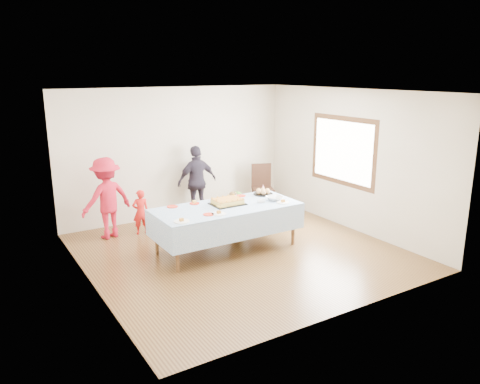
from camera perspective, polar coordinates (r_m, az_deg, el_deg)
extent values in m
plane|color=#452A13|center=(8.11, -0.02, -7.24)|extent=(5.00, 5.00, 0.00)
cube|color=#C1B69D|center=(9.89, -7.68, 4.76)|extent=(5.00, 0.04, 2.70)
cube|color=#C1B69D|center=(5.80, 13.06, -2.52)|extent=(5.00, 0.04, 2.70)
cube|color=#C1B69D|center=(6.78, -18.32, -0.41)|extent=(0.04, 5.00, 2.70)
cube|color=#C1B69D|center=(9.24, 13.31, 3.82)|extent=(0.04, 5.00, 2.70)
cube|color=white|center=(7.53, -0.03, 12.18)|extent=(5.00, 5.00, 0.04)
cube|color=#472B16|center=(9.34, 12.37, 4.91)|extent=(0.03, 1.75, 1.35)
cylinder|color=#532F1C|center=(7.26, -7.67, -6.98)|extent=(0.06, 0.06, 0.73)
cylinder|color=#532F1C|center=(8.35, 6.51, -4.01)|extent=(0.06, 0.06, 0.73)
cylinder|color=#532F1C|center=(7.99, -10.15, -5.04)|extent=(0.06, 0.06, 0.73)
cylinder|color=#532F1C|center=(8.99, 3.21, -2.57)|extent=(0.06, 0.06, 0.73)
cube|color=#532F1C|center=(7.97, -1.65, -1.95)|extent=(2.40, 1.00, 0.04)
cube|color=white|center=(7.96, -1.65, -1.77)|extent=(2.50, 1.10, 0.01)
cube|color=black|center=(8.06, -1.52, -1.46)|extent=(0.56, 0.43, 0.02)
cube|color=#FAE65F|center=(8.05, -1.53, -1.16)|extent=(0.47, 0.35, 0.07)
cube|color=#AE6728|center=(8.04, -1.53, -0.88)|extent=(0.47, 0.35, 0.01)
cylinder|color=black|center=(8.70, 2.83, -0.25)|extent=(0.36, 0.36, 0.02)
sphere|color=#E1B16D|center=(8.74, 3.36, 0.18)|extent=(0.09, 0.09, 0.09)
sphere|color=#E1B16D|center=(8.78, 2.79, 0.25)|extent=(0.09, 0.09, 0.09)
sphere|color=#E1B16D|center=(8.73, 2.27, 0.17)|extent=(0.09, 0.09, 0.09)
sphere|color=#E1B16D|center=(8.64, 2.32, 0.01)|extent=(0.09, 0.09, 0.09)
sphere|color=#E1B16D|center=(8.60, 2.89, -0.06)|extent=(0.09, 0.09, 0.09)
sphere|color=#E1B16D|center=(8.65, 3.41, 0.02)|extent=(0.09, 0.09, 0.09)
sphere|color=#E1B16D|center=(8.69, 2.84, 0.10)|extent=(0.09, 0.09, 0.09)
imported|color=silver|center=(8.33, 4.22, -0.77)|extent=(0.29, 0.29, 0.07)
cone|color=silver|center=(8.83, 2.83, 0.45)|extent=(0.09, 0.09, 0.16)
cylinder|color=red|center=(8.00, -8.26, -1.77)|extent=(0.19, 0.19, 0.01)
cylinder|color=red|center=(8.14, -5.57, -1.39)|extent=(0.17, 0.17, 0.01)
cylinder|color=red|center=(8.27, -2.97, -1.08)|extent=(0.19, 0.19, 0.01)
cylinder|color=red|center=(8.59, 0.12, -0.46)|extent=(0.18, 0.18, 0.01)
cylinder|color=red|center=(7.51, -3.84, -2.74)|extent=(0.18, 0.18, 0.01)
cylinder|color=white|center=(7.20, -7.13, -3.57)|extent=(0.25, 0.25, 0.01)
cylinder|color=white|center=(7.53, -2.60, -2.66)|extent=(0.23, 0.23, 0.01)
cylinder|color=white|center=(8.20, 5.26, -1.26)|extent=(0.22, 0.22, 0.01)
cylinder|color=black|center=(10.17, 1.96, -1.34)|extent=(0.04, 0.04, 0.45)
cylinder|color=black|center=(10.25, 4.03, -1.24)|extent=(0.04, 0.04, 0.45)
cylinder|color=black|center=(10.53, 1.57, -0.78)|extent=(0.04, 0.04, 0.45)
cylinder|color=black|center=(10.60, 3.58, -0.69)|extent=(0.04, 0.04, 0.45)
cube|color=black|center=(10.32, 2.80, 0.31)|extent=(0.58, 0.58, 0.05)
cube|color=black|center=(10.45, 2.60, 2.08)|extent=(0.42, 0.21, 0.52)
imported|color=red|center=(9.02, -12.01, -2.39)|extent=(0.34, 0.24, 0.86)
imported|color=#3E7125|center=(8.94, -0.36, -2.41)|extent=(0.43, 0.31, 0.80)
imported|color=tan|center=(8.89, -0.95, -2.47)|extent=(0.46, 0.40, 0.82)
imported|color=red|center=(8.89, -15.95, -0.73)|extent=(1.08, 0.78, 1.51)
imported|color=#2A2533|center=(9.86, -5.26, 1.29)|extent=(0.90, 0.39, 1.51)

